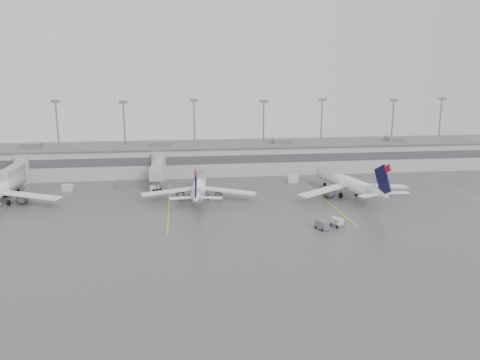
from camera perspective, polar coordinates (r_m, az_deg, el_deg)
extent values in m
plane|color=#4D4D4F|center=(81.69, 3.57, -7.04)|extent=(260.00, 260.00, 0.00)
cube|color=#AEAEA9|center=(136.32, -1.15, 2.70)|extent=(150.00, 16.00, 8.00)
cube|color=#47474C|center=(128.27, -0.74, 2.53)|extent=(150.00, 0.15, 2.20)
cube|color=#606060|center=(135.68, -1.16, 4.38)|extent=(152.00, 17.00, 0.30)
cube|color=slate|center=(140.43, -24.11, 3.88)|extent=(5.00, 4.00, 1.30)
cube|color=slate|center=(149.70, 18.29, 4.81)|extent=(5.00, 4.00, 1.30)
cylinder|color=gray|center=(148.09, -21.28, 4.98)|extent=(0.44, 0.44, 20.00)
cube|color=slate|center=(147.24, -21.60, 8.91)|extent=(2.40, 0.50, 0.80)
cylinder|color=gray|center=(137.32, -13.84, 4.94)|extent=(0.44, 0.44, 20.00)
cube|color=slate|center=(136.40, -14.07, 9.19)|extent=(2.40, 0.50, 0.80)
cylinder|color=gray|center=(144.07, -5.57, 5.59)|extent=(0.44, 0.44, 20.00)
cube|color=slate|center=(143.20, -5.66, 9.64)|extent=(2.40, 0.50, 0.80)
cylinder|color=gray|center=(138.86, 2.87, 5.37)|extent=(0.44, 0.44, 20.00)
cube|color=slate|center=(137.95, 2.91, 9.58)|extent=(2.40, 0.50, 0.80)
cylinder|color=gray|center=(150.93, 9.86, 5.78)|extent=(0.44, 0.44, 20.00)
cube|color=slate|center=(150.10, 10.01, 9.65)|extent=(2.40, 0.50, 0.80)
cylinder|color=gray|center=(151.35, 17.99, 5.37)|extent=(0.44, 0.44, 20.00)
cube|color=slate|center=(150.52, 18.26, 9.22)|extent=(2.40, 0.50, 0.80)
cylinder|color=gray|center=(167.35, 23.11, 5.61)|extent=(0.44, 0.44, 20.00)
cube|color=slate|center=(166.60, 23.41, 9.09)|extent=(2.40, 0.50, 0.80)
cylinder|color=#95989A|center=(133.85, -25.05, 1.10)|extent=(4.00, 4.00, 7.00)
cube|color=#95989A|center=(127.63, -25.92, 0.88)|extent=(2.80, 13.00, 2.60)
cube|color=#95989A|center=(120.68, -26.99, 0.16)|extent=(3.40, 2.40, 3.00)
cylinder|color=gray|center=(121.26, -26.86, -1.18)|extent=(0.70, 0.70, 2.80)
cube|color=black|center=(121.49, -26.81, -1.66)|extent=(2.20, 1.20, 0.70)
cylinder|color=#95989A|center=(127.78, -9.90, 1.62)|extent=(4.00, 4.00, 7.00)
cube|color=#95989A|center=(121.25, -10.02, 1.41)|extent=(2.80, 13.00, 2.60)
cube|color=#95989A|center=(113.90, -10.16, 0.69)|extent=(3.40, 2.40, 3.00)
cylinder|color=gray|center=(114.53, -10.10, -0.73)|extent=(0.70, 0.70, 2.80)
cube|color=black|center=(114.77, -10.08, -1.24)|extent=(2.20, 1.20, 0.70)
cube|color=#EDAE0D|center=(103.14, -8.66, -2.96)|extent=(0.25, 40.00, 0.01)
cube|color=#EDAE0D|center=(108.22, 10.21, -2.28)|extent=(0.25, 40.00, 0.01)
cube|color=#EDAE0D|center=(123.42, 25.88, -1.53)|extent=(0.25, 40.00, 0.01)
cylinder|color=white|center=(115.06, -27.12, -1.01)|extent=(4.29, 22.92, 3.11)
cone|color=white|center=(126.73, -24.97, 0.34)|extent=(3.25, 3.06, 3.11)
cube|color=white|center=(110.00, -24.15, -1.74)|extent=(13.54, 7.33, 0.36)
cylinder|color=black|center=(124.05, -25.41, -1.19)|extent=(0.41, 0.95, 0.93)
cylinder|color=black|center=(112.94, -26.36, -2.50)|extent=(0.52, 1.16, 1.14)
cylinder|color=white|center=(107.76, -4.96, -0.63)|extent=(4.93, 21.15, 2.86)
cone|color=white|center=(119.29, -4.68, 0.67)|extent=(3.11, 2.94, 2.86)
cone|color=white|center=(95.38, -5.34, -2.14)|extent=(3.32, 5.03, 2.86)
cube|color=white|center=(105.92, -8.63, -1.38)|extent=(12.64, 5.06, 0.33)
cube|color=white|center=(105.20, -1.39, -1.33)|extent=(12.34, 7.25, 0.33)
cube|color=black|center=(94.26, -5.39, -0.59)|extent=(0.82, 5.37, 6.24)
cube|color=maroon|center=(92.51, -5.47, 0.73)|extent=(0.48, 1.95, 1.81)
cylinder|color=black|center=(116.66, -4.73, -0.83)|extent=(0.42, 0.89, 0.86)
cylinder|color=black|center=(106.60, -6.06, -2.09)|extent=(0.53, 1.09, 1.05)
cylinder|color=black|center=(106.39, -3.91, -2.08)|extent=(0.53, 1.09, 1.05)
cylinder|color=white|center=(112.23, 12.64, -0.23)|extent=(7.51, 22.92, 3.10)
cone|color=white|center=(123.06, 9.54, 1.02)|extent=(3.61, 3.45, 3.10)
cone|color=white|center=(101.04, 16.72, -1.63)|extent=(4.06, 5.68, 3.10)
cube|color=white|center=(106.39, 10.11, -1.27)|extent=(13.04, 8.93, 0.36)
cube|color=white|center=(114.02, 16.49, -0.67)|extent=(13.66, 4.23, 0.36)
cube|color=black|center=(99.97, 17.00, -0.03)|extent=(1.45, 5.77, 6.76)
cube|color=maroon|center=(98.38, 17.55, 1.34)|extent=(0.72, 2.11, 1.96)
cylinder|color=black|center=(120.61, 10.28, -0.52)|extent=(0.54, 0.98, 0.93)
cylinder|color=black|center=(109.99, 12.18, -1.82)|extent=(0.68, 1.21, 1.14)
cylinder|color=black|center=(112.26, 14.08, -1.63)|extent=(0.68, 1.21, 1.14)
cube|color=silver|center=(88.97, 11.74, -5.07)|extent=(2.10, 2.52, 1.62)
cube|color=slate|center=(89.12, 11.72, -5.38)|extent=(2.40, 2.92, 0.63)
cylinder|color=black|center=(89.30, 10.99, -5.35)|extent=(0.38, 0.54, 0.50)
cylinder|color=black|center=(90.24, 11.67, -5.19)|extent=(0.38, 0.54, 0.50)
cylinder|color=black|center=(88.05, 11.77, -5.65)|extent=(0.38, 0.54, 0.50)
cylinder|color=black|center=(88.99, 12.46, -5.48)|extent=(0.38, 0.54, 0.50)
cube|color=slate|center=(86.88, 10.00, -5.40)|extent=(2.34, 2.91, 1.54)
cylinder|color=black|center=(87.32, 9.27, -5.70)|extent=(0.39, 0.55, 0.51)
cylinder|color=black|center=(86.83, 10.69, -5.86)|extent=(0.39, 0.55, 0.51)
cube|color=silver|center=(121.26, -20.31, -0.89)|extent=(2.58, 2.09, 1.59)
cube|color=silver|center=(115.16, -10.36, -1.00)|extent=(2.21, 1.54, 1.51)
cube|color=silver|center=(123.81, 6.45, 0.17)|extent=(2.75, 1.90, 1.90)
cube|color=slate|center=(120.49, -14.29, -0.51)|extent=(2.26, 3.17, 1.83)
cone|color=#EC3F04|center=(116.67, -22.61, -1.82)|extent=(0.42, 0.42, 0.66)
cone|color=#EC3F04|center=(108.99, -6.76, -1.87)|extent=(0.45, 0.45, 0.72)
cone|color=#EC3F04|center=(112.98, 5.56, -1.33)|extent=(0.44, 0.44, 0.70)
cone|color=#EC3F04|center=(125.99, 22.26, -0.77)|extent=(0.44, 0.44, 0.70)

